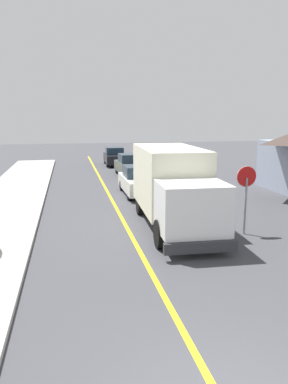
{
  "coord_description": "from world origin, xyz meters",
  "views": [
    {
      "loc": [
        -2.22,
        -4.39,
        4.45
      ],
      "look_at": [
        0.78,
        10.15,
        1.4
      ],
      "focal_mm": 34.21,
      "sensor_mm": 36.0,
      "label": 1
    }
  ],
  "objects_px": {
    "parked_car_mid": "(130,166)",
    "stop_sign": "(246,187)",
    "parked_car_near": "(139,181)",
    "parked_car_far": "(115,157)",
    "box_truck": "(173,184)"
  },
  "relations": [
    {
      "from": "parked_car_far",
      "to": "stop_sign",
      "type": "relative_size",
      "value": 1.68
    },
    {
      "from": "parked_car_far",
      "to": "stop_sign",
      "type": "height_order",
      "value": "stop_sign"
    },
    {
      "from": "stop_sign",
      "to": "parked_car_near",
      "type": "bearing_deg",
      "value": 107.9
    },
    {
      "from": "parked_car_mid",
      "to": "stop_sign",
      "type": "height_order",
      "value": "stop_sign"
    },
    {
      "from": "parked_car_mid",
      "to": "parked_car_far",
      "type": "distance_m",
      "value": 6.63
    },
    {
      "from": "box_truck",
      "to": "parked_car_near",
      "type": "relative_size",
      "value": 1.65
    },
    {
      "from": "parked_car_mid",
      "to": "parked_car_far",
      "type": "height_order",
      "value": "same"
    },
    {
      "from": "parked_car_near",
      "to": "stop_sign",
      "type": "height_order",
      "value": "stop_sign"
    },
    {
      "from": "parked_car_near",
      "to": "parked_car_mid",
      "type": "relative_size",
      "value": 0.98
    },
    {
      "from": "box_truck",
      "to": "stop_sign",
      "type": "distance_m",
      "value": 2.93
    },
    {
      "from": "box_truck",
      "to": "parked_car_mid",
      "type": "height_order",
      "value": "box_truck"
    },
    {
      "from": "parked_car_far",
      "to": "parked_car_mid",
      "type": "bearing_deg",
      "value": -86.65
    },
    {
      "from": "parked_car_near",
      "to": "parked_car_far",
      "type": "xyz_separation_m",
      "value": [
        0.3,
        13.58,
        0.0
      ]
    },
    {
      "from": "parked_car_mid",
      "to": "parked_car_near",
      "type": "bearing_deg",
      "value": -95.67
    },
    {
      "from": "parked_car_mid",
      "to": "stop_sign",
      "type": "xyz_separation_m",
      "value": [
        1.92,
        -15.04,
        1.06
      ]
    }
  ]
}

